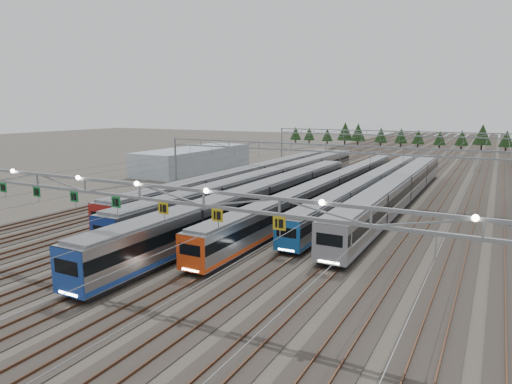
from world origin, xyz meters
The scene contains 13 objects.
ground centered at (0.00, 0.00, 0.00)m, with size 400.00×400.00×0.00m, color #47423A.
track_bed centered at (0.00, 100.00, 1.49)m, with size 54.00×260.00×5.42m.
train_a centered at (-11.25, 39.20, 2.22)m, with size 3.02×65.64×3.94m.
train_b centered at (-6.75, 36.29, 2.26)m, with size 3.09×67.56×4.02m.
train_c centered at (-2.25, 22.80, 2.25)m, with size 3.06×55.63×4.00m.
train_d centered at (2.25, 35.99, 1.99)m, with size 2.68×66.44×3.49m.
train_e centered at (6.75, 41.39, 1.95)m, with size 2.62×60.83×3.41m.
train_f centered at (11.25, 38.77, 2.25)m, with size 3.06×58.67×3.99m.
gantry_near centered at (-0.05, -0.12, 7.09)m, with size 56.36×0.61×8.08m.
gantry_mid centered at (0.00, 40.00, 6.39)m, with size 56.36×0.36×8.00m.
gantry_far centered at (0.00, 85.00, 6.39)m, with size 56.36×0.36×8.00m.
west_shed centered at (-34.15, 54.40, 2.36)m, with size 10.00×30.00×4.73m, color #92A2AF.
treeline centered at (-4.05, 132.59, 4.23)m, with size 87.50×5.60×7.02m.
Camera 1 is at (22.71, -24.67, 13.29)m, focal length 32.00 mm.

